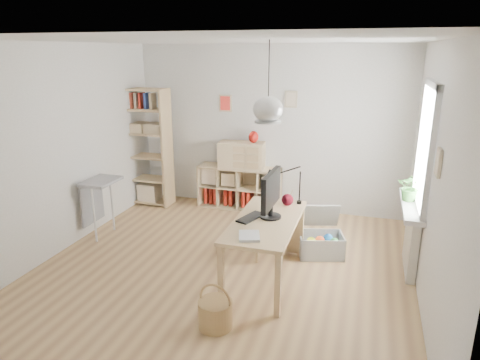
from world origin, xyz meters
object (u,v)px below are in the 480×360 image
(chair, at_px, (273,227))
(storage_chest, at_px, (321,239))
(tall_bookshelf, at_px, (146,143))
(cube_shelf, at_px, (239,190))
(desk, at_px, (266,227))
(monitor, at_px, (271,192))
(drawer_chest, at_px, (242,155))

(chair, distance_m, storage_chest, 0.70)
(storage_chest, bearing_deg, tall_bookshelf, 145.14)
(cube_shelf, xyz_separation_m, tall_bookshelf, (-1.56, -0.28, 0.79))
(desk, height_order, tall_bookshelf, tall_bookshelf)
(desk, xyz_separation_m, tall_bookshelf, (-2.59, 1.95, 0.43))
(monitor, bearing_deg, chair, 101.38)
(tall_bookshelf, height_order, storage_chest, tall_bookshelf)
(chair, bearing_deg, drawer_chest, 116.84)
(drawer_chest, bearing_deg, tall_bookshelf, -176.72)
(desk, bearing_deg, drawer_chest, 113.63)
(cube_shelf, relative_size, drawer_chest, 1.87)
(desk, relative_size, chair, 2.00)
(monitor, relative_size, drawer_chest, 0.83)
(cube_shelf, distance_m, storage_chest, 2.09)
(cube_shelf, height_order, storage_chest, cube_shelf)
(tall_bookshelf, distance_m, chair, 2.97)
(tall_bookshelf, height_order, drawer_chest, tall_bookshelf)
(chair, bearing_deg, storage_chest, 23.85)
(monitor, bearing_deg, desk, -108.94)
(storage_chest, bearing_deg, cube_shelf, 123.14)
(monitor, height_order, drawer_chest, monitor)
(chair, relative_size, drawer_chest, 1.00)
(chair, height_order, monitor, monitor)
(desk, bearing_deg, chair, 94.81)
(cube_shelf, bearing_deg, storage_chest, -41.24)
(desk, height_order, drawer_chest, drawer_chest)
(tall_bookshelf, xyz_separation_m, monitor, (2.62, -1.87, -0.03))
(tall_bookshelf, bearing_deg, drawer_chest, 8.39)
(chair, relative_size, storage_chest, 0.97)
(chair, distance_m, drawer_chest, 1.93)
(storage_chest, height_order, monitor, monitor)
(chair, distance_m, monitor, 0.79)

